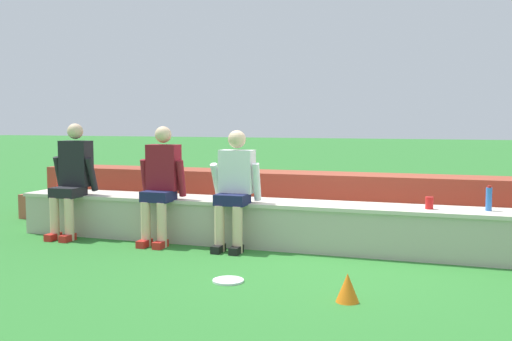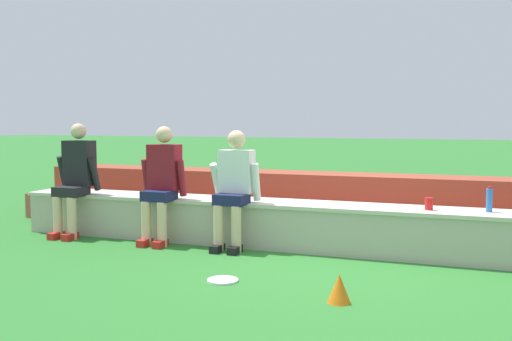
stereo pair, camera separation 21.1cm
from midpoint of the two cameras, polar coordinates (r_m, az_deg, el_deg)
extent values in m
plane|color=#2D752D|center=(6.22, 6.65, -8.35)|extent=(80.00, 80.00, 0.00)
cube|color=#B7AF9E|center=(6.43, 7.19, -5.60)|extent=(7.87, 0.56, 0.51)
cube|color=beige|center=(6.40, 7.21, -3.50)|extent=(7.91, 0.60, 0.04)
cube|color=#AC5641|center=(7.32, 8.57, -4.95)|extent=(9.58, 0.65, 0.35)
cube|color=#9A432E|center=(7.93, 9.40, -2.90)|extent=(9.58, 0.65, 0.71)
cylinder|color=beige|center=(7.41, -19.96, -4.46)|extent=(0.11, 0.11, 0.51)
cylinder|color=beige|center=(7.29, -18.69, -4.58)|extent=(0.11, 0.11, 0.51)
cube|color=red|center=(7.42, -20.10, -6.14)|extent=(0.10, 0.22, 0.08)
cube|color=red|center=(7.29, -18.83, -6.29)|extent=(0.10, 0.22, 0.08)
cube|color=black|center=(7.41, -18.78, -2.02)|extent=(0.34, 0.32, 0.12)
cube|color=black|center=(7.51, -18.05, 0.66)|extent=(0.37, 0.20, 0.56)
sphere|color=beige|center=(7.50, -18.13, 3.69)|extent=(0.19, 0.19, 0.19)
cylinder|color=black|center=(7.65, -19.54, -0.25)|extent=(0.08, 0.18, 0.43)
cylinder|color=black|center=(7.37, -16.63, -0.36)|extent=(0.08, 0.20, 0.43)
cylinder|color=beige|center=(6.74, -11.67, -5.18)|extent=(0.11, 0.11, 0.51)
cylinder|color=beige|center=(6.64, -10.15, -5.30)|extent=(0.11, 0.11, 0.51)
cube|color=red|center=(6.75, -11.81, -7.02)|extent=(0.10, 0.22, 0.08)
cube|color=red|center=(6.65, -10.29, -7.17)|extent=(0.10, 0.22, 0.08)
cube|color=#191E47|center=(6.75, -10.45, -2.49)|extent=(0.33, 0.30, 0.12)
cube|color=maroon|center=(6.84, -9.95, 0.30)|extent=(0.37, 0.20, 0.53)
sphere|color=beige|center=(6.82, -10.00, 3.50)|extent=(0.19, 0.19, 0.19)
cylinder|color=maroon|center=(6.94, -11.71, -0.64)|extent=(0.08, 0.15, 0.43)
cylinder|color=maroon|center=(6.72, -8.25, -0.77)|extent=(0.08, 0.15, 0.43)
cylinder|color=beige|center=(6.35, -4.56, -5.72)|extent=(0.11, 0.11, 0.51)
cylinder|color=beige|center=(6.27, -2.81, -5.84)|extent=(0.11, 0.11, 0.51)
cube|color=black|center=(6.36, -4.69, -7.67)|extent=(0.10, 0.22, 0.08)
cube|color=black|center=(6.28, -2.93, -7.82)|extent=(0.10, 0.22, 0.08)
cube|color=#191E47|center=(6.37, -3.31, -2.86)|extent=(0.34, 0.30, 0.12)
cube|color=white|center=(6.48, -2.82, -0.10)|extent=(0.38, 0.20, 0.48)
sphere|color=beige|center=(6.46, -2.83, 3.09)|extent=(0.20, 0.20, 0.20)
cylinder|color=white|center=(6.56, -4.82, -1.00)|extent=(0.08, 0.25, 0.41)
cylinder|color=white|center=(6.39, -0.88, -1.14)|extent=(0.08, 0.16, 0.43)
cylinder|color=blue|center=(6.29, 21.03, -2.65)|extent=(0.06, 0.06, 0.24)
cylinder|color=red|center=(6.28, 21.06, -1.49)|extent=(0.04, 0.04, 0.02)
cylinder|color=red|center=(7.95, -19.45, -1.19)|extent=(0.08, 0.08, 0.21)
cylinder|color=black|center=(7.94, -19.47, -0.36)|extent=(0.05, 0.05, 0.02)
cylinder|color=red|center=(6.23, 15.75, -3.09)|extent=(0.08, 0.08, 0.13)
cylinder|color=white|center=(5.25, -3.93, -10.75)|extent=(0.28, 0.28, 0.02)
cone|color=orange|center=(4.69, 7.69, -11.34)|extent=(0.19, 0.19, 0.23)
camera|label=1|loc=(0.11, -90.92, -0.08)|focal=40.69mm
camera|label=2|loc=(0.11, 89.08, 0.08)|focal=40.69mm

